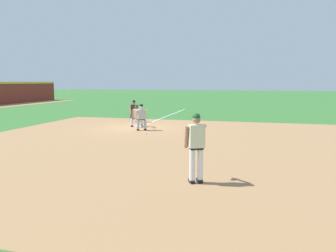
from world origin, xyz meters
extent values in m
plane|color=#336B2D|center=(0.00, 0.00, 0.00)|extent=(160.00, 160.00, 0.00)
cube|color=#9E754C|center=(-4.76, -2.55, 0.00)|extent=(18.00, 18.00, 0.01)
cube|color=white|center=(6.35, 0.00, 0.01)|extent=(12.71, 0.10, 0.00)
cube|color=white|center=(0.00, 0.00, 0.04)|extent=(0.38, 0.38, 0.09)
sphere|color=white|center=(-2.17, -1.20, 0.04)|extent=(0.07, 0.07, 0.07)
cube|color=black|center=(-9.55, -4.99, 0.04)|extent=(0.28, 0.22, 0.09)
cylinder|color=white|center=(-9.58, -5.01, 0.50)|extent=(0.15, 0.15, 0.84)
cube|color=black|center=(-9.44, -5.18, 0.04)|extent=(0.28, 0.22, 0.09)
cylinder|color=white|center=(-9.48, -5.20, 0.50)|extent=(0.15, 0.15, 0.84)
cube|color=black|center=(-9.53, -5.10, 0.94)|extent=(0.34, 0.39, 0.06)
cube|color=beige|center=(-9.53, -5.10, 1.26)|extent=(0.40, 0.47, 0.60)
sphere|color=#9E7051|center=(-9.51, -5.09, 1.69)|extent=(0.21, 0.21, 0.21)
sphere|color=#194C28|center=(-9.51, -5.09, 1.76)|extent=(0.20, 0.20, 0.20)
cube|color=#194C28|center=(-9.43, -5.05, 1.74)|extent=(0.18, 0.20, 0.02)
cylinder|color=#9E7051|center=(-9.58, -4.85, 1.23)|extent=(0.21, 0.17, 0.59)
cylinder|color=#9E7051|center=(-9.15, -5.18, 1.35)|extent=(0.51, 0.33, 0.41)
ellipsoid|color=brown|center=(-9.08, -5.14, 1.19)|extent=(0.36, 0.32, 0.34)
cube|color=black|center=(0.44, -0.06, 0.04)|extent=(0.28, 0.22, 0.09)
cylinder|color=white|center=(0.48, -0.04, 0.28)|extent=(0.15, 0.15, 0.40)
cube|color=black|center=(0.16, 0.47, 0.04)|extent=(0.28, 0.22, 0.09)
cylinder|color=white|center=(0.19, 0.49, 0.28)|extent=(0.15, 0.15, 0.40)
cube|color=black|center=(0.33, 0.22, 0.50)|extent=(0.34, 0.39, 0.06)
cube|color=beige|center=(0.33, 0.22, 0.78)|extent=(0.40, 0.47, 0.52)
sphere|color=brown|center=(0.32, 0.22, 1.17)|extent=(0.21, 0.21, 0.21)
sphere|color=#194C28|center=(0.32, 0.22, 1.24)|extent=(0.20, 0.20, 0.20)
cube|color=#194C28|center=(0.24, 0.17, 1.22)|extent=(0.18, 0.20, 0.02)
cylinder|color=brown|center=(0.09, -0.19, 0.92)|extent=(0.56, 0.36, 0.24)
cylinder|color=brown|center=(0.13, 0.40, 0.72)|extent=(0.25, 0.19, 0.58)
ellipsoid|color=brown|center=(-0.10, -0.29, 0.85)|extent=(0.29, 0.28, 0.35)
cube|color=black|center=(-1.09, -0.37, 0.04)|extent=(0.28, 0.22, 0.09)
cylinder|color=#B2B2B7|center=(-1.13, -0.39, 0.33)|extent=(0.15, 0.15, 0.50)
cube|color=black|center=(-0.90, -0.72, 0.04)|extent=(0.28, 0.22, 0.09)
cylinder|color=#B2B2B7|center=(-0.94, -0.74, 0.33)|extent=(0.15, 0.15, 0.50)
cube|color=black|center=(-1.03, -0.57, 0.60)|extent=(0.34, 0.39, 0.06)
cube|color=#B2B2B7|center=(-1.03, -0.57, 0.89)|extent=(0.40, 0.47, 0.54)
sphere|color=#DBB28E|center=(-1.02, -0.56, 1.29)|extent=(0.21, 0.21, 0.21)
sphere|color=black|center=(-1.02, -0.56, 1.36)|extent=(0.20, 0.20, 0.20)
cube|color=black|center=(-0.94, -0.51, 1.34)|extent=(0.18, 0.20, 0.02)
cylinder|color=#DBB28E|center=(-1.02, -0.28, 0.86)|extent=(0.33, 0.24, 0.56)
cylinder|color=#DBB28E|center=(-0.78, -0.71, 0.86)|extent=(0.33, 0.24, 0.56)
cube|color=black|center=(2.37, 0.95, 0.04)|extent=(0.28, 0.22, 0.09)
cylinder|color=#515154|center=(2.41, 0.97, 0.33)|extent=(0.15, 0.15, 0.50)
cube|color=black|center=(2.19, 1.30, 0.04)|extent=(0.28, 0.22, 0.09)
cylinder|color=#515154|center=(2.22, 1.32, 0.33)|extent=(0.15, 0.15, 0.50)
cube|color=black|center=(2.32, 1.14, 0.60)|extent=(0.34, 0.39, 0.06)
cube|color=#232326|center=(2.32, 1.14, 0.89)|extent=(0.40, 0.47, 0.54)
sphere|color=#9E7051|center=(2.30, 1.14, 1.29)|extent=(0.21, 0.21, 0.21)
sphere|color=black|center=(2.30, 1.14, 1.36)|extent=(0.20, 0.20, 0.20)
cube|color=black|center=(2.22, 1.09, 1.34)|extent=(0.18, 0.20, 0.02)
cylinder|color=#9E7051|center=(2.30, 0.86, 0.86)|extent=(0.33, 0.23, 0.56)
cylinder|color=#9E7051|center=(2.07, 1.30, 0.86)|extent=(0.33, 0.23, 0.56)
camera|label=1|loc=(-17.82, -6.55, 2.67)|focal=35.00mm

